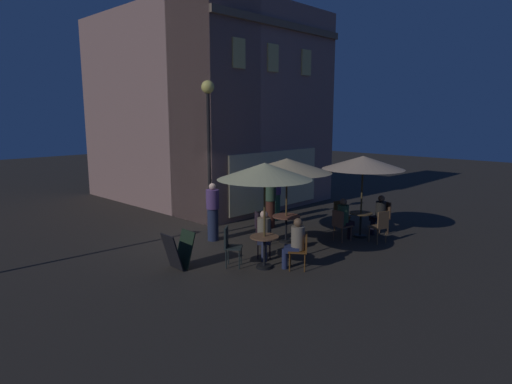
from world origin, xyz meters
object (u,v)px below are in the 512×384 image
(patron_standing_5, at_px, (276,196))
(cafe_chair_7, at_px, (381,224))
(cafe_chair_4, at_px, (383,215))
(patron_seated_1, at_px, (264,232))
(cafe_table_2, at_px, (361,220))
(patio_umbrella_2, at_px, (363,163))
(cafe_chair_6, at_px, (340,223))
(patron_standing_6, at_px, (213,212))
(patron_seated_2, at_px, (379,212))
(patron_standing_4, at_px, (270,201))
(menu_sandwich_board, at_px, (178,250))
(cafe_table_1, at_px, (264,246))
(patron_seated_3, at_px, (344,217))
(cafe_chair_0, at_px, (260,225))
(patio_umbrella_0, at_px, (287,166))
(patio_umbrella_1, at_px, (265,172))
(cafe_chair_3, at_px, (230,243))
(cafe_table_0, at_px, (286,222))
(cafe_chair_1, at_px, (302,248))
(cafe_chair_5, at_px, (340,213))
(cafe_chair_2, at_px, (264,235))
(patron_seated_0, at_px, (295,241))
(street_lamp_near_corner, at_px, (208,122))

(patron_standing_5, bearing_deg, cafe_chair_7, -145.35)
(cafe_chair_4, distance_m, patron_seated_1, 4.40)
(cafe_table_2, distance_m, patio_umbrella_2, 1.71)
(cafe_chair_6, distance_m, patron_standing_6, 3.70)
(patron_seated_2, bearing_deg, patio_umbrella_2, -0.00)
(patron_standing_4, distance_m, patron_standing_6, 2.28)
(menu_sandwich_board, height_order, cafe_table_1, menu_sandwich_board)
(cafe_chair_6, relative_size, patron_seated_3, 0.73)
(cafe_chair_0, height_order, patron_seated_3, patron_seated_3)
(patio_umbrella_0, bearing_deg, patron_seated_3, -40.93)
(patio_umbrella_1, bearing_deg, cafe_chair_3, 127.92)
(menu_sandwich_board, relative_size, cafe_table_0, 1.09)
(cafe_chair_1, distance_m, cafe_chair_5, 3.87)
(cafe_table_1, bearing_deg, patron_seated_3, -1.68)
(cafe_chair_3, xyz_separation_m, cafe_chair_7, (4.26, -1.67, -0.02))
(patron_standing_5, bearing_deg, patron_seated_2, -131.10)
(cafe_table_1, xyz_separation_m, cafe_chair_4, (4.79, -0.54, 0.05))
(cafe_chair_2, relative_size, patron_seated_0, 0.77)
(menu_sandwich_board, xyz_separation_m, patron_seated_0, (1.89, -2.02, 0.25))
(cafe_chair_2, distance_m, patron_seated_3, 2.78)
(cafe_table_2, relative_size, patron_seated_2, 0.62)
(cafe_chair_4, xyz_separation_m, patron_seated_3, (-1.48, 0.45, 0.11))
(cafe_table_1, xyz_separation_m, patron_seated_3, (3.31, -0.10, 0.16))
(patio_umbrella_1, height_order, cafe_chair_1, patio_umbrella_1)
(cafe_table_1, xyz_separation_m, patron_seated_0, (0.44, -0.59, 0.15))
(patio_umbrella_2, relative_size, cafe_chair_4, 2.45)
(cafe_chair_3, xyz_separation_m, patron_seated_1, (1.03, -0.16, 0.11))
(cafe_chair_3, relative_size, patron_seated_1, 0.79)
(cafe_table_0, relative_size, patron_standing_6, 0.47)
(cafe_chair_7, height_order, patron_seated_3, patron_seated_3)
(cafe_chair_3, bearing_deg, patio_umbrella_2, 40.67)
(patron_standing_5, bearing_deg, menu_sandwich_board, 142.82)
(cafe_table_1, relative_size, patron_standing_6, 0.46)
(cafe_chair_1, bearing_deg, cafe_chair_4, -124.25)
(patron_standing_4, bearing_deg, patron_standing_5, 164.52)
(cafe_table_1, relative_size, patron_seated_0, 0.63)
(patron_seated_1, distance_m, patron_standing_6, 2.17)
(cafe_chair_0, xyz_separation_m, patron_seated_2, (3.27, -1.93, 0.13))
(cafe_chair_7, bearing_deg, patron_standing_4, 29.58)
(patron_seated_1, distance_m, patron_standing_4, 3.11)
(cafe_chair_1, relative_size, patron_seated_1, 0.71)
(cafe_chair_7, bearing_deg, patron_seated_3, 41.87)
(cafe_table_0, xyz_separation_m, cafe_table_2, (1.95, -1.27, -0.06))
(street_lamp_near_corner, xyz_separation_m, cafe_table_1, (-0.99, -3.15, -2.87))
(patron_seated_2, xyz_separation_m, patron_standing_5, (-0.78, 3.50, 0.17))
(patron_seated_2, xyz_separation_m, patron_seated_3, (-1.34, 0.39, 0.03))
(patio_umbrella_1, relative_size, cafe_chair_4, 2.55)
(cafe_chair_6, bearing_deg, cafe_chair_4, -3.51)
(patio_umbrella_0, height_order, cafe_chair_1, patio_umbrella_0)
(cafe_table_2, relative_size, cafe_chair_6, 0.81)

